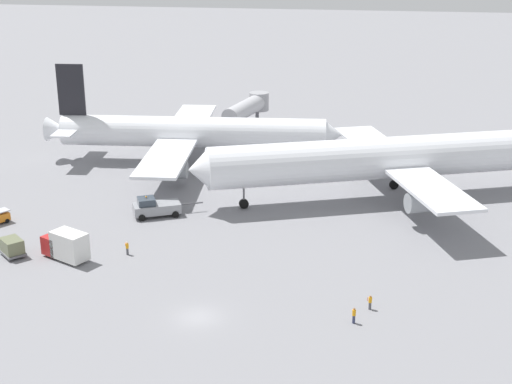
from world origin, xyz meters
TOP-DOWN VIEW (x-y plane):
  - ground_plane at (0.00, 0.00)m, footprint 600.00×600.00m
  - airliner_at_gate_left at (-13.49, 50.08)m, footprint 48.60×44.23m
  - airliner_being_pushed at (17.81, 37.89)m, footprint 52.91×39.39m
  - pushback_tug at (-12.16, 25.90)m, footprint 9.12×5.46m
  - gse_catering_truck_tall at (-18.32, 10.81)m, footprint 6.30×4.71m
  - gse_container_dolly_flat at (-24.91, 10.59)m, footprint 3.85×3.78m
  - ground_crew_ramp_agent_by_cones at (15.26, 1.38)m, footprint 0.36×0.36m
  - ground_crew_wing_walker_right at (-11.75, 13.16)m, footprint 0.46×0.36m
  - ground_crew_marshaller_foreground at (16.76, 4.45)m, footprint 0.49×0.36m
  - jet_bridge at (-7.71, 72.59)m, footprint 6.61×16.25m

SIDE VIEW (x-z plane):
  - ground_plane at x=0.00m, z-range 0.00..0.00m
  - ground_crew_marshaller_foreground at x=16.76m, z-range 0.03..1.59m
  - ground_crew_wing_walker_right at x=-11.75m, z-range 0.03..1.69m
  - ground_crew_ramp_agent_by_cones at x=15.26m, z-range 0.03..1.72m
  - gse_container_dolly_flat at x=-24.91m, z-range 0.10..2.25m
  - pushback_tug at x=-12.16m, z-range -0.22..2.70m
  - gse_catering_truck_tall at x=-18.32m, z-range 0.01..3.51m
  - jet_bridge at x=-7.71m, z-range 1.30..7.45m
  - airliner_at_gate_left at x=-13.49m, z-range -2.94..13.05m
  - airliner_being_pushed at x=17.81m, z-range -2.75..14.59m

